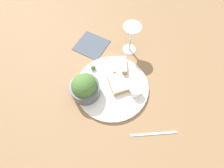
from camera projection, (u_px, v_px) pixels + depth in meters
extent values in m
plane|color=#93704C|center=(112.00, 88.00, 0.74)|extent=(4.00, 4.00, 0.00)
cylinder|color=white|center=(112.00, 87.00, 0.73)|extent=(0.30, 0.30, 0.01)
cylinder|color=#4C5156|center=(85.00, 89.00, 0.69)|extent=(0.12, 0.12, 0.06)
sphere|color=#4C7A38|center=(84.00, 86.00, 0.66)|extent=(0.10, 0.10, 0.10)
cylinder|color=white|center=(136.00, 91.00, 0.70)|extent=(0.05, 0.05, 0.04)
cylinder|color=tan|center=(136.00, 90.00, 0.68)|extent=(0.04, 0.04, 0.01)
cube|color=tan|center=(118.00, 84.00, 0.72)|extent=(0.11, 0.11, 0.02)
cube|color=#F4E5C1|center=(118.00, 82.00, 0.71)|extent=(0.11, 0.10, 0.01)
cube|color=tan|center=(120.00, 66.00, 0.76)|extent=(0.10, 0.08, 0.02)
cube|color=#F4E5C1|center=(120.00, 64.00, 0.75)|extent=(0.09, 0.08, 0.01)
cylinder|color=silver|center=(129.00, 49.00, 0.83)|extent=(0.06, 0.06, 0.01)
cylinder|color=silver|center=(130.00, 44.00, 0.80)|extent=(0.01, 0.01, 0.07)
cone|color=silver|center=(132.00, 33.00, 0.73)|extent=(0.08, 0.08, 0.07)
sphere|color=#477533|center=(93.00, 68.00, 0.76)|extent=(0.02, 0.02, 0.02)
cube|color=#4C5666|center=(91.00, 45.00, 0.84)|extent=(0.16, 0.17, 0.01)
cube|color=silver|center=(154.00, 134.00, 0.65)|extent=(0.06, 0.17, 0.01)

